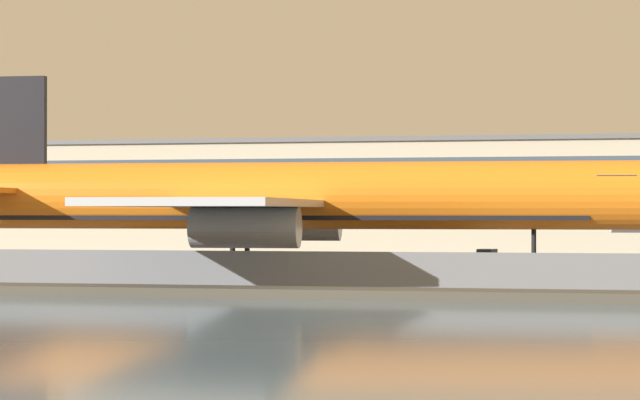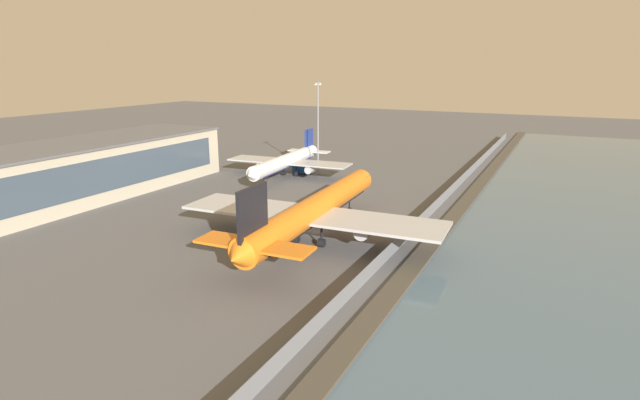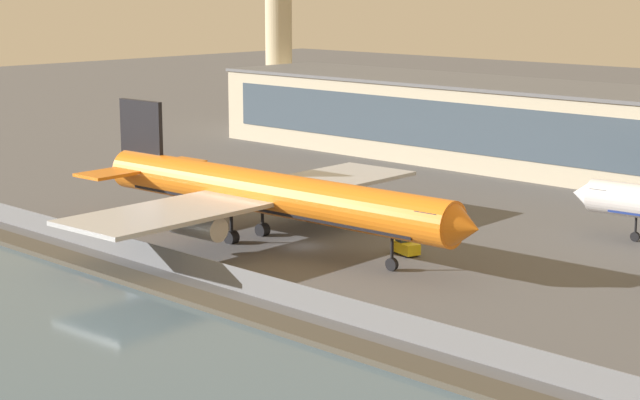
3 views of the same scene
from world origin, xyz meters
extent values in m
plane|color=#565659|center=(0.00, 0.00, 0.00)|extent=(500.00, 500.00, 0.00)
cube|color=#474238|center=(0.00, -20.50, 0.25)|extent=(320.00, 3.00, 0.50)
cube|color=slate|center=(0.00, -16.00, 1.13)|extent=(280.00, 0.08, 2.25)
cylinder|color=slate|center=(0.00, -16.00, 1.13)|extent=(0.10, 0.10, 2.25)
cylinder|color=slate|center=(98.00, -16.00, 1.13)|extent=(0.10, 0.10, 2.25)
cylinder|color=orange|center=(-3.29, -1.73, 5.53)|extent=(46.99, 6.90, 4.51)
cone|color=orange|center=(21.33, -0.46, 5.53)|extent=(3.15, 4.43, 4.29)
cone|color=orange|center=(-27.91, -2.99, 5.53)|extent=(3.14, 4.21, 4.06)
cube|color=#232D3D|center=(18.22, -0.62, 6.09)|extent=(2.68, 3.96, 1.35)
cube|color=black|center=(-3.29, -1.73, 4.29)|extent=(39.93, 5.64, 0.81)
cube|color=#B7BABF|center=(-6.20, 9.38, 4.96)|extent=(11.44, 22.97, 0.45)
cube|color=#B7BABF|center=(-5.05, -13.07, 4.96)|extent=(11.44, 22.97, 0.45)
cylinder|color=#B7BABF|center=(-4.71, 7.65, 3.50)|extent=(6.67, 2.81, 2.48)
cylinder|color=#B7BABF|center=(-3.74, -11.20, 3.50)|extent=(6.67, 2.81, 2.48)
cube|color=black|center=(-23.86, -2.78, 10.04)|extent=(7.04, 0.90, 7.67)
cube|color=orange|center=(-24.07, 1.34, 5.87)|extent=(5.10, 8.47, 0.36)
cube|color=orange|center=(-23.65, -6.89, 5.87)|extent=(5.10, 8.47, 0.36)
cylinder|color=black|center=(13.08, -0.89, 1.95)|extent=(0.32, 0.32, 2.64)
cylinder|color=black|center=(13.08, -0.89, 0.63)|extent=(1.29, 0.56, 1.26)
cylinder|color=black|center=(-6.68, 0.47, 1.95)|extent=(0.36, 0.36, 2.64)
cylinder|color=black|center=(-6.68, 0.47, 0.63)|extent=(1.50, 1.09, 1.45)
cylinder|color=black|center=(-6.44, -4.26, 1.95)|extent=(0.36, 0.36, 2.64)
cylinder|color=black|center=(-6.44, -4.26, 0.63)|extent=(1.50, 1.09, 1.45)
cylinder|color=white|center=(36.33, 27.47, 4.43)|extent=(35.30, 6.32, 3.61)
cone|color=white|center=(17.83, 26.03, 4.43)|extent=(2.61, 3.61, 3.43)
cone|color=white|center=(54.83, 28.90, 4.43)|extent=(2.59, 3.43, 3.25)
cube|color=#232D3D|center=(20.22, 26.22, 4.88)|extent=(2.22, 3.22, 1.08)
cube|color=navy|center=(36.33, 27.47, 3.43)|extent=(29.99, 5.19, 0.65)
cube|color=#B7BABF|center=(38.73, 19.20, 3.98)|extent=(9.01, 17.41, 0.36)
cube|color=#B7BABF|center=(37.43, 36.01, 3.98)|extent=(9.01, 17.41, 0.36)
cylinder|color=#B7BABF|center=(37.58, 20.46, 2.80)|extent=(5.06, 2.36, 1.99)
cylinder|color=#B7BABF|center=(36.48, 34.58, 2.80)|extent=(5.06, 2.36, 1.99)
cube|color=navy|center=(51.74, 28.66, 8.04)|extent=(5.29, 0.84, 6.15)
cube|color=white|center=(51.98, 25.58, 4.70)|extent=(3.98, 6.44, 0.29)
cube|color=white|center=(51.50, 31.74, 4.70)|extent=(3.98, 6.44, 0.29)
cylinder|color=black|center=(24.07, 26.52, 1.56)|extent=(0.25, 0.25, 2.11)
cylinder|color=black|center=(24.07, 26.52, 0.51)|extent=(1.04, 0.47, 1.01)
cylinder|color=black|center=(38.93, 25.76, 1.56)|extent=(0.29, 0.29, 2.11)
cylinder|color=black|center=(38.93, 25.76, 0.51)|extent=(1.22, 0.90, 1.16)
cylinder|color=black|center=(38.64, 29.55, 1.56)|extent=(0.29, 0.29, 2.11)
cylinder|color=black|center=(38.64, 29.55, 0.51)|extent=(1.22, 0.90, 1.16)
cube|color=yellow|center=(10.03, 4.86, 0.75)|extent=(3.52, 2.44, 1.11)
cube|color=#283847|center=(9.65, 4.97, 1.55)|extent=(1.43, 1.54, 0.50)
cylinder|color=black|center=(8.89, 4.49, 0.35)|extent=(0.73, 0.41, 0.70)
cylinder|color=black|center=(9.27, 5.79, 0.35)|extent=(0.73, 0.41, 0.70)
cylinder|color=black|center=(10.79, 3.93, 0.35)|extent=(0.73, 0.41, 0.70)
cylinder|color=black|center=(11.18, 5.24, 0.35)|extent=(0.73, 0.41, 0.70)
cube|color=#19519E|center=(42.44, 26.00, 1.27)|extent=(2.80, 5.44, 2.07)
cube|color=#283847|center=(42.70, 27.80, 1.66)|extent=(2.13, 1.41, 0.83)
cube|color=orange|center=(42.44, 26.00, 2.40)|extent=(1.11, 0.64, 0.16)
cylinder|color=black|center=(41.75, 27.73, 0.42)|extent=(0.33, 0.86, 0.84)
cylinder|color=black|center=(43.59, 27.47, 0.42)|extent=(0.33, 0.86, 0.84)
cylinder|color=black|center=(41.30, 24.53, 0.42)|extent=(0.33, 0.86, 0.84)
cylinder|color=black|center=(43.14, 24.27, 0.42)|extent=(0.33, 0.86, 0.84)
cube|color=#BCB299|center=(-16.19, 58.76, 5.98)|extent=(101.27, 21.20, 11.97)
cube|color=#3D4C5B|center=(-16.19, 48.08, 6.58)|extent=(93.16, 0.16, 7.18)
cube|color=#5B5E63|center=(-16.19, 58.76, 12.22)|extent=(101.87, 21.80, 0.50)
cylinder|color=gray|center=(43.69, 21.60, 12.37)|extent=(0.36, 0.36, 24.73)
cube|color=gray|center=(43.69, 21.60, 24.48)|extent=(3.20, 0.24, 0.24)
cube|color=silver|center=(42.49, 21.60, 24.18)|extent=(0.60, 0.40, 0.44)
cube|color=silver|center=(44.89, 21.60, 24.18)|extent=(0.60, 0.40, 0.44)
camera|label=1|loc=(15.40, -83.69, 4.50)|focal=70.00mm
camera|label=2|loc=(-76.09, -38.73, 29.12)|focal=28.00mm
camera|label=3|loc=(77.39, -77.28, 27.11)|focal=60.00mm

